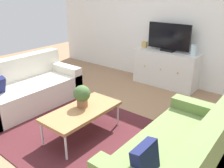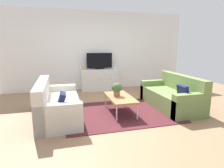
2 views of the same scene
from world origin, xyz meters
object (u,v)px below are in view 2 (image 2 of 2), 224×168
object	(u,v)px
potted_plant	(117,89)
couch_left_side	(55,106)
couch_right_side	(173,97)
tv_console	(100,80)
coffee_table	(120,98)
mantel_clock	(84,68)
flat_screen_tv	(99,61)
glass_vase	(114,66)

from	to	relation	value
potted_plant	couch_left_side	bearing A→B (deg)	-178.98
couch_left_side	couch_right_side	distance (m)	2.87
couch_right_side	tv_console	xyz separation A→B (m)	(-1.40, 2.37, 0.09)
coffee_table	mantel_clock	bearing A→B (deg)	101.99
couch_right_side	flat_screen_tv	xyz separation A→B (m)	(-1.40, 2.39, 0.73)
couch_left_side	coffee_table	xyz separation A→B (m)	(1.44, -0.04, 0.09)
couch_left_side	coffee_table	size ratio (longest dim) A/B	1.64
couch_left_side	coffee_table	bearing A→B (deg)	-1.77
couch_right_side	coffee_table	distance (m)	1.43
coffee_table	glass_vase	distance (m)	2.53
couch_left_side	flat_screen_tv	bearing A→B (deg)	58.52
glass_vase	mantel_clock	distance (m)	1.07
coffee_table	glass_vase	world-z (taller)	glass_vase
couch_right_side	coffee_table	xyz separation A→B (m)	(-1.42, -0.04, 0.09)
coffee_table	tv_console	size ratio (longest dim) A/B	0.83
glass_vase	couch_left_side	bearing A→B (deg)	-130.12
couch_right_side	mantel_clock	bearing A→B (deg)	129.21
flat_screen_tv	tv_console	bearing A→B (deg)	-90.00
potted_plant	glass_vase	distance (m)	2.44
couch_right_side	couch_left_side	bearing A→B (deg)	180.00
flat_screen_tv	mantel_clock	world-z (taller)	flat_screen_tv
glass_vase	mantel_clock	xyz separation A→B (m)	(-1.07, 0.00, -0.04)
flat_screen_tv	glass_vase	bearing A→B (deg)	-2.14
couch_left_side	couch_right_side	bearing A→B (deg)	0.00
couch_left_side	potted_plant	xyz separation A→B (m)	(1.39, 0.02, 0.29)
couch_right_side	mantel_clock	size ratio (longest dim) A/B	13.72
tv_console	flat_screen_tv	size ratio (longest dim) A/B	1.48
coffee_table	mantel_clock	world-z (taller)	mantel_clock
couch_left_side	glass_vase	distance (m)	3.16
potted_plant	mantel_clock	size ratio (longest dim) A/B	2.39
potted_plant	tv_console	distance (m)	2.36
couch_right_side	glass_vase	size ratio (longest dim) A/B	8.68
couch_right_side	tv_console	size ratio (longest dim) A/B	1.36
couch_right_side	glass_vase	world-z (taller)	glass_vase
couch_right_side	flat_screen_tv	world-z (taller)	flat_screen_tv
coffee_table	mantel_clock	xyz separation A→B (m)	(-0.51, 2.42, 0.44)
potted_plant	mantel_clock	bearing A→B (deg)	100.96
flat_screen_tv	mantel_clock	size ratio (longest dim) A/B	6.82
tv_console	mantel_clock	distance (m)	0.69
coffee_table	potted_plant	distance (m)	0.22
flat_screen_tv	couch_right_side	bearing A→B (deg)	-59.65
potted_plant	flat_screen_tv	size ratio (longest dim) A/B	0.35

